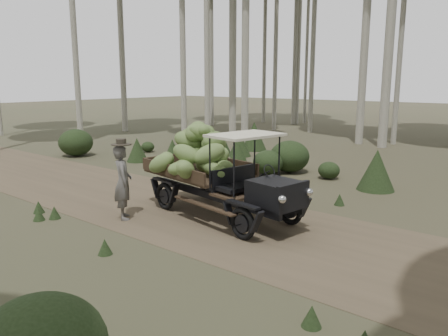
% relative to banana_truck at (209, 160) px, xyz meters
% --- Properties ---
extents(ground, '(120.00, 120.00, 0.00)m').
position_rel_banana_truck_xyz_m(ground, '(2.30, -0.29, -1.31)').
color(ground, '#473D2B').
rests_on(ground, ground).
extents(dirt_track, '(70.00, 4.00, 0.01)m').
position_rel_banana_truck_xyz_m(dirt_track, '(2.30, -0.29, -1.30)').
color(dirt_track, brown).
rests_on(dirt_track, ground).
extents(banana_truck, '(4.64, 2.40, 2.24)m').
position_rel_banana_truck_xyz_m(banana_truck, '(0.00, 0.00, 0.00)').
color(banana_truck, black).
rests_on(banana_truck, ground).
extents(farmer, '(0.75, 0.69, 1.86)m').
position_rel_banana_truck_xyz_m(farmer, '(-1.23, -1.58, -0.43)').
color(farmer, '#55514D').
rests_on(farmer, ground).
extents(undergrowth, '(25.09, 20.27, 1.31)m').
position_rel_banana_truck_xyz_m(undergrowth, '(0.86, 0.13, -0.76)').
color(undergrowth, '#233319').
rests_on(undergrowth, ground).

